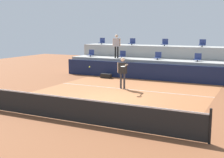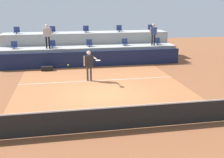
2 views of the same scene
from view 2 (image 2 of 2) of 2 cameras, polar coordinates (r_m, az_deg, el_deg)
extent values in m
plane|color=brown|center=(13.46, -1.55, -3.17)|extent=(40.00, 40.00, 0.00)
cube|color=#A36038|center=(14.39, -2.18, -1.88)|extent=(9.00, 10.00, 0.01)
cube|color=silver|center=(15.72, -2.93, -0.32)|extent=(9.00, 0.06, 0.00)
cube|color=black|center=(9.63, 2.23, -8.30)|extent=(10.40, 0.01, 0.87)
cube|color=white|center=(9.46, 2.26, -5.88)|extent=(10.40, 0.02, 0.05)
cube|color=#141E42|center=(19.06, -4.41, 4.24)|extent=(13.00, 0.16, 1.10)
cube|color=#9E9E99|center=(20.31, -4.82, 5.18)|extent=(13.00, 1.80, 1.25)
cube|color=#9E9E99|center=(22.01, -5.34, 7.13)|extent=(13.00, 1.80, 2.10)
cylinder|color=#2D2D33|center=(20.23, -20.05, 6.17)|extent=(0.08, 0.08, 0.10)
cube|color=navy|center=(20.22, -20.07, 6.37)|extent=(0.44, 0.40, 0.04)
cube|color=navy|center=(20.36, -20.04, 7.03)|extent=(0.44, 0.04, 0.38)
cylinder|color=#2D2D33|center=(19.96, -12.52, 6.64)|extent=(0.08, 0.08, 0.10)
cube|color=navy|center=(19.95, -12.53, 6.84)|extent=(0.44, 0.40, 0.04)
cube|color=navy|center=(20.10, -12.55, 7.51)|extent=(0.44, 0.04, 0.38)
cylinder|color=#2D2D33|center=(20.05, -4.79, 7.00)|extent=(0.08, 0.08, 0.10)
cube|color=navy|center=(20.04, -4.80, 7.20)|extent=(0.44, 0.40, 0.04)
cube|color=navy|center=(20.19, -4.86, 7.86)|extent=(0.44, 0.04, 0.38)
cylinder|color=#2D2D33|center=(20.49, 2.78, 7.23)|extent=(0.08, 0.08, 0.10)
cube|color=navy|center=(20.48, 2.78, 7.43)|extent=(0.44, 0.40, 0.04)
cube|color=navy|center=(20.63, 2.68, 8.08)|extent=(0.44, 0.04, 0.38)
cylinder|color=#2D2D33|center=(21.23, 9.65, 7.33)|extent=(0.08, 0.08, 0.10)
cube|color=navy|center=(21.22, 9.66, 7.52)|extent=(0.44, 0.40, 0.04)
cube|color=navy|center=(21.36, 9.52, 8.15)|extent=(0.44, 0.04, 0.38)
cylinder|color=#2D2D33|center=(21.88, -19.56, 9.15)|extent=(0.08, 0.08, 0.10)
cube|color=navy|center=(21.88, -19.58, 9.33)|extent=(0.44, 0.40, 0.04)
cube|color=navy|center=(22.03, -19.56, 9.92)|extent=(0.44, 0.04, 0.38)
cylinder|color=#2D2D33|center=(21.64, -12.48, 9.62)|extent=(0.08, 0.08, 0.10)
cube|color=navy|center=(21.63, -12.49, 9.80)|extent=(0.44, 0.40, 0.04)
cube|color=navy|center=(21.79, -12.51, 10.40)|extent=(0.44, 0.04, 0.38)
cylinder|color=#2D2D33|center=(21.71, -5.50, 9.93)|extent=(0.08, 0.08, 0.10)
cube|color=navy|center=(21.70, -5.51, 10.12)|extent=(0.44, 0.40, 0.04)
cube|color=navy|center=(21.86, -5.56, 10.71)|extent=(0.44, 0.04, 0.38)
cylinder|color=#2D2D33|center=(22.12, 1.60, 10.11)|extent=(0.08, 0.08, 0.10)
cube|color=navy|center=(22.11, 1.60, 10.29)|extent=(0.44, 0.40, 0.04)
cube|color=navy|center=(22.26, 1.50, 10.87)|extent=(0.44, 0.04, 0.38)
cylinder|color=#2D2D33|center=(22.82, 8.27, 10.14)|extent=(0.08, 0.08, 0.10)
cube|color=navy|center=(22.82, 8.28, 10.31)|extent=(0.44, 0.40, 0.04)
cube|color=navy|center=(22.97, 8.15, 10.88)|extent=(0.44, 0.04, 0.38)
cylinder|color=#2D2D33|center=(15.61, -5.21, 1.14)|extent=(0.13, 0.13, 0.87)
cylinder|color=#2D2D33|center=(15.65, -4.50, 1.20)|extent=(0.13, 0.13, 0.87)
cube|color=black|center=(15.46, -4.92, 3.83)|extent=(0.49, 0.25, 0.61)
sphere|color=beige|center=(15.37, -4.96, 5.55)|extent=(0.27, 0.27, 0.23)
cylinder|color=beige|center=(15.39, -5.89, 3.82)|extent=(0.08, 0.08, 0.58)
cylinder|color=beige|center=(15.23, -3.69, 4.46)|extent=(0.16, 0.55, 0.07)
cylinder|color=black|center=(14.87, -3.29, 4.19)|extent=(0.08, 0.26, 0.04)
ellipsoid|color=silver|center=(14.61, -2.98, 3.98)|extent=(0.31, 0.36, 0.03)
cylinder|color=black|center=(19.63, -13.73, 7.49)|extent=(0.12, 0.12, 0.84)
cylinder|color=black|center=(19.63, -13.17, 7.53)|extent=(0.12, 0.12, 0.84)
cube|color=#B2B2B7|center=(19.54, -13.59, 9.58)|extent=(0.46, 0.20, 0.59)
sphere|color=beige|center=(19.50, -13.68, 10.91)|extent=(0.24, 0.24, 0.23)
cylinder|color=beige|center=(19.54, -14.37, 9.58)|extent=(0.07, 0.07, 0.56)
cylinder|color=beige|center=(19.54, -12.82, 9.68)|extent=(0.07, 0.07, 0.56)
cylinder|color=black|center=(20.70, 8.49, 8.14)|extent=(0.12, 0.12, 0.80)
cylinder|color=black|center=(20.79, 8.95, 8.16)|extent=(0.12, 0.12, 0.80)
cube|color=#2D4C8C|center=(20.66, 8.80, 10.02)|extent=(0.45, 0.24, 0.57)
sphere|color=tan|center=(20.63, 8.85, 11.22)|extent=(0.24, 0.24, 0.22)
cylinder|color=tan|center=(20.55, 8.17, 10.06)|extent=(0.08, 0.08, 0.53)
cylinder|color=tan|center=(20.78, 9.43, 10.07)|extent=(0.08, 0.08, 0.53)
sphere|color=#CCE033|center=(13.80, -9.29, 2.94)|extent=(0.07, 0.07, 0.07)
cube|color=black|center=(18.45, -13.61, 2.17)|extent=(0.76, 0.28, 0.30)
camera|label=1|loc=(8.41, 79.67, -4.77)|focal=48.52mm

